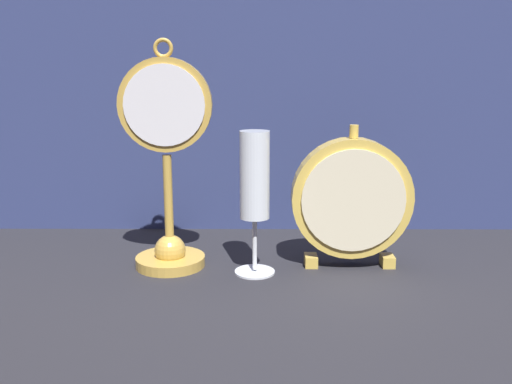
{
  "coord_description": "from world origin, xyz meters",
  "views": [
    {
      "loc": [
        0.0,
        -0.76,
        0.32
      ],
      "look_at": [
        0.0,
        0.08,
        0.13
      ],
      "focal_mm": 40.0,
      "sensor_mm": 36.0,
      "label": 1
    }
  ],
  "objects": [
    {
      "name": "fabric_backdrop_drape",
      "position": [
        0.0,
        0.33,
        0.33
      ],
      "size": [
        1.33,
        0.01,
        0.66
      ],
      "primitive_type": "cube",
      "color": "navy",
      "rests_on": "ground_plane"
    },
    {
      "name": "ground_plane",
      "position": [
        0.0,
        0.0,
        0.0
      ],
      "size": [
        4.0,
        4.0,
        0.0
      ],
      "primitive_type": "plane",
      "color": "#232328"
    },
    {
      "name": "champagne_flute",
      "position": [
        -0.01,
        0.08,
        0.14
      ],
      "size": [
        0.06,
        0.06,
        0.22
      ],
      "color": "silver",
      "rests_on": "ground_plane"
    },
    {
      "name": "mantel_clock_silver",
      "position": [
        0.15,
        0.11,
        0.11
      ],
      "size": [
        0.19,
        0.04,
        0.23
      ],
      "color": "gold",
      "rests_on": "ground_plane"
    },
    {
      "name": "pocket_watch_on_stand",
      "position": [
        -0.14,
        0.11,
        0.15
      ],
      "size": [
        0.14,
        0.11,
        0.36
      ],
      "color": "gold",
      "rests_on": "ground_plane"
    }
  ]
}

